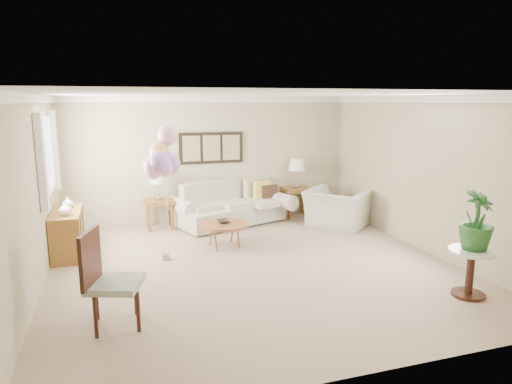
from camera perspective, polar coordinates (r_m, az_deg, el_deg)
ground_plane at (r=7.10m, az=-0.19°, el=-9.35°), size 6.00×6.00×0.00m
room_shell at (r=6.76m, az=-1.32°, el=3.83°), size 6.04×6.04×2.60m
wall_art_triptych at (r=9.56m, az=-5.59°, el=5.51°), size 1.35×0.06×0.65m
sofa at (r=9.45m, az=-3.10°, el=-1.90°), size 2.68×1.57×0.89m
end_table_left at (r=9.23m, az=-12.01°, el=-1.52°), size 0.54×0.50×0.59m
end_table_right at (r=10.07m, az=5.06°, el=-0.03°), size 0.59×0.53×0.64m
lamp_left at (r=9.13m, az=-12.14°, el=1.67°), size 0.32×0.32×0.56m
lamp_right at (r=9.98m, az=5.12°, el=3.30°), size 0.36×0.36×0.64m
coffee_table at (r=7.96m, az=-4.01°, el=-4.12°), size 0.85×0.85×0.43m
decor_bowl at (r=7.95m, az=-4.10°, el=-3.67°), size 0.25×0.25×0.06m
armchair at (r=9.37m, az=10.11°, el=-2.02°), size 1.52×1.53×0.75m
side_table at (r=6.57m, az=25.30°, el=-7.82°), size 0.58×0.58×0.63m
potted_plant at (r=6.45m, az=25.88°, el=-3.21°), size 0.56×0.56×0.77m
accent_chair at (r=5.39m, az=-18.13°, el=-10.09°), size 0.70×0.70×1.13m
credenza at (r=8.16m, az=-22.49°, el=-4.76°), size 0.46×1.20×0.74m
vase_white at (r=7.76m, az=-22.77°, el=-1.95°), size 0.27×0.27×0.21m
vase_sage at (r=8.27m, az=-22.47°, el=-1.22°), size 0.20×0.20×0.19m
balloon_cluster at (r=7.13m, az=-11.57°, el=4.17°), size 0.57×0.55×2.18m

